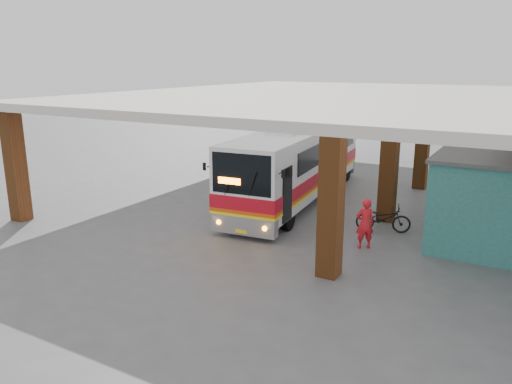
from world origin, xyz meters
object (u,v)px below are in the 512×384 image
Objects in this scene: coach_bus at (298,163)px; motorcycle at (383,218)px; red_chair at (458,196)px; pedestrian at (365,224)px.

motorcycle is (4.58, -2.41, -1.19)m from coach_bus.
coach_bus is 7.08m from red_chair.
coach_bus is at bearing -178.01° from red_chair.
red_chair is at bearing -36.01° from motorcycle.
pedestrian is at bearing 161.12° from motorcycle.
motorcycle is 5.46m from red_chair.
coach_bus is 7.04× the size of pedestrian.
pedestrian is 7.36m from red_chair.
coach_bus is 6.12× the size of motorcycle.
pedestrian is (-0.08, -1.95, 0.34)m from motorcycle.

